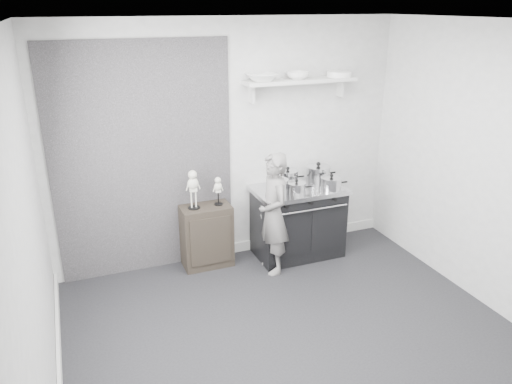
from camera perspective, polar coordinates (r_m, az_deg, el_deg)
ground at (r=4.67m, az=4.60°, el=-16.38°), size 4.00×4.00×0.00m
room_shell at (r=4.00m, az=3.19°, el=3.61°), size 4.02×3.62×2.71m
wall_shelf at (r=5.64m, az=5.09°, el=12.45°), size 1.30×0.26×0.24m
stove at (r=5.88m, az=4.81°, el=-3.33°), size 1.05×0.65×0.84m
side_cabinet at (r=5.67m, az=-5.66°, el=-5.02°), size 0.55×0.32×0.72m
child at (r=5.41m, az=1.99°, el=-2.50°), size 0.34×0.50×1.36m
pot_front_left at (r=5.52m, az=2.58°, el=0.66°), size 0.31×0.23×0.20m
pot_back_left at (r=5.78m, az=3.63°, el=1.66°), size 0.33×0.25×0.22m
pot_back_right at (r=5.92m, az=7.11°, el=2.07°), size 0.38×0.29×0.25m
pot_front_right at (r=5.69m, az=8.59°, el=0.99°), size 0.33×0.24×0.19m
pot_front_center at (r=5.55m, az=4.65°, el=0.49°), size 0.30×0.21×0.16m
skeleton_full at (r=5.40m, az=-7.21°, el=0.62°), size 0.14×0.09×0.50m
skeleton_torso at (r=5.50m, az=-4.35°, el=0.34°), size 0.10×0.07×0.37m
bowl_large at (r=5.44m, az=0.64°, el=12.98°), size 0.33×0.33×0.08m
bowl_small at (r=5.61m, az=4.79°, el=13.14°), size 0.25×0.25×0.08m
plate_stack at (r=5.86m, az=9.47°, el=13.17°), size 0.28×0.28×0.06m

